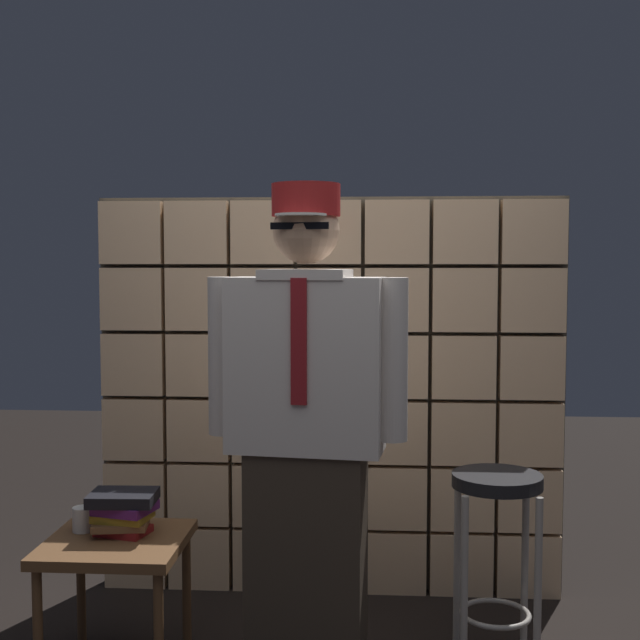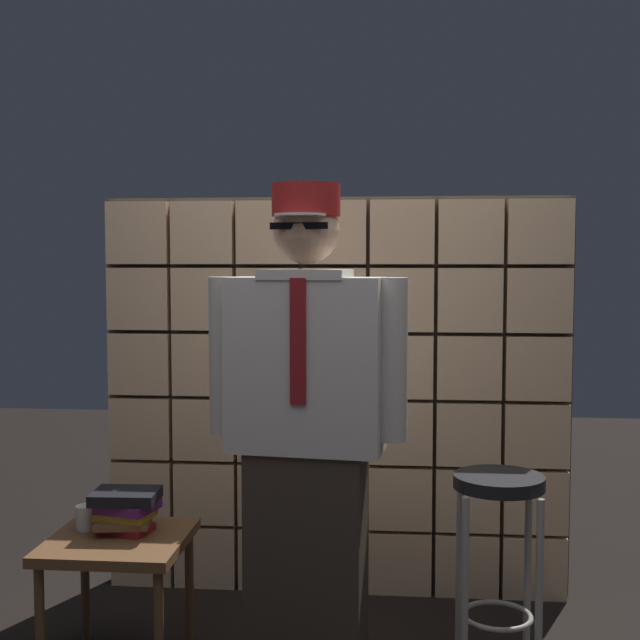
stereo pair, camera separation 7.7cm
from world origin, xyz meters
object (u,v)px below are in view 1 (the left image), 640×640
Objects in this scene: side_table at (116,556)px; coffee_mug at (84,519)px; bar_stool at (496,525)px; standing_person at (306,430)px; book_stack at (123,510)px.

coffee_mug is (-0.15, 0.07, 0.12)m from side_table.
bar_stool is at bearing 0.06° from coffee_mug.
standing_person is 3.55× the size of side_table.
coffee_mug is (-1.59, -0.00, -0.01)m from bar_stool.
bar_stool is 1.59m from coffee_mug.
coffee_mug is at bearing 153.57° from side_table.
standing_person is at bearing -10.53° from book_stack.
coffee_mug is (-0.89, 0.16, -0.40)m from standing_person.
bar_stool reaches higher than side_table.
standing_person is 0.98m from coffee_mug.
side_table is 2.02× the size of book_stack.
coffee_mug is at bearing 176.94° from standing_person.
bar_stool is 1.45m from side_table.
standing_person is 2.39× the size of bar_stool.
bar_stool is at bearing 3.03° from side_table.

